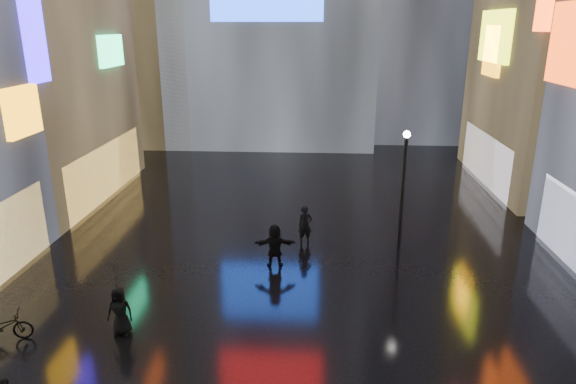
{
  "coord_description": "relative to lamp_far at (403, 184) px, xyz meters",
  "views": [
    {
      "loc": [
        0.79,
        -1.14,
        9.3
      ],
      "look_at": [
        0.0,
        12.0,
        5.0
      ],
      "focal_mm": 32.0,
      "sensor_mm": 36.0,
      "label": 1
    }
  ],
  "objects": [
    {
      "name": "umbrella_2",
      "position": [
        -9.69,
        -7.11,
        -0.89
      ],
      "size": [
        1.16,
        1.15,
        0.85
      ],
      "primitive_type": "imported",
      "rotation": [
        0.0,
        0.0,
        1.3
      ],
      "color": "black",
      "rests_on": "pedestrian_4"
    },
    {
      "name": "pedestrian_4",
      "position": [
        -9.69,
        -7.11,
        -2.13
      ],
      "size": [
        0.81,
        0.54,
        1.63
      ],
      "primitive_type": "imported",
      "rotation": [
        0.0,
        0.0,
        0.03
      ],
      "color": "black",
      "rests_on": "ground"
    },
    {
      "name": "ground",
      "position": [
        -4.4,
        0.32,
        -2.94
      ],
      "size": [
        140.0,
        140.0,
        0.0
      ],
      "primitive_type": "plane",
      "color": "black",
      "rests_on": "ground"
    },
    {
      "name": "pedestrian_6",
      "position": [
        -4.11,
        0.26,
        -2.07
      ],
      "size": [
        0.72,
        0.57,
        1.74
      ],
      "primitive_type": "imported",
      "rotation": [
        0.0,
        0.0,
        0.26
      ],
      "color": "black",
      "rests_on": "ground"
    },
    {
      "name": "bicycle",
      "position": [
        -13.21,
        -7.68,
        -2.47
      ],
      "size": [
        1.9,
        1.02,
        0.95
      ],
      "primitive_type": "imported",
      "rotation": [
        0.0,
        0.0,
        1.8
      ],
      "color": "black",
      "rests_on": "ground"
    },
    {
      "name": "lamp_far",
      "position": [
        0.0,
        0.0,
        0.0
      ],
      "size": [
        0.3,
        0.3,
        5.2
      ],
      "color": "black",
      "rests_on": "ground"
    },
    {
      "name": "pedestrian_5",
      "position": [
        -5.26,
        -2.1,
        -2.04
      ],
      "size": [
        1.71,
        0.68,
        1.8
      ],
      "primitive_type": "imported",
      "rotation": [
        0.0,
        0.0,
        3.23
      ],
      "color": "black",
      "rests_on": "ground"
    }
  ]
}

